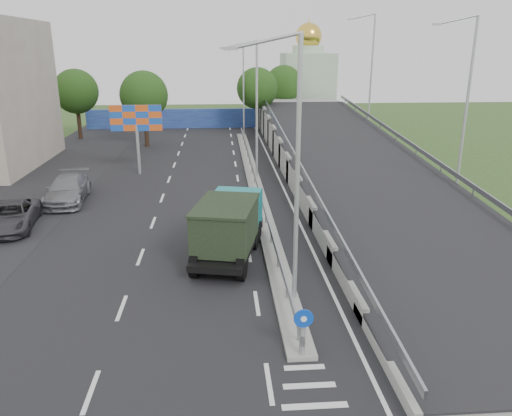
{
  "coord_description": "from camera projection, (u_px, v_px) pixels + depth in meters",
  "views": [
    {
      "loc": [
        -2.53,
        -11.69,
        9.73
      ],
      "look_at": [
        -0.82,
        11.61,
        2.2
      ],
      "focal_mm": 35.0,
      "sensor_mm": 36.0,
      "label": 1
    }
  ],
  "objects": [
    {
      "name": "billboard",
      "position": [
        136.0,
        122.0,
        38.92
      ],
      "size": [
        4.0,
        0.24,
        5.5
      ],
      "color": "#B2B5B7",
      "rests_on": "ground"
    },
    {
      "name": "dump_truck",
      "position": [
        229.0,
        224.0,
        23.99
      ],
      "size": [
        3.78,
        6.99,
        2.92
      ],
      "rotation": [
        0.0,
        0.0,
        -0.22
      ],
      "color": "black",
      "rests_on": "ground"
    },
    {
      "name": "lamp_post_far",
      "position": [
        242.0,
        84.0,
        56.15
      ],
      "size": [
        2.74,
        0.18,
        10.08
      ],
      "color": "#B2B5B7",
      "rests_on": "median"
    },
    {
      "name": "road_surface",
      "position": [
        214.0,
        202.0,
        33.03
      ],
      "size": [
        26.0,
        90.0,
        0.04
      ],
      "primitive_type": "cube",
      "color": "black",
      "rests_on": "ground"
    },
    {
      "name": "tree_left_mid",
      "position": [
        144.0,
        95.0,
        49.94
      ],
      "size": [
        4.8,
        4.8,
        7.6
      ],
      "color": "black",
      "rests_on": "ground"
    },
    {
      "name": "church",
      "position": [
        307.0,
        80.0,
        70.28
      ],
      "size": [
        7.0,
        7.0,
        13.8
      ],
      "color": "#B2CCAD",
      "rests_on": "ground"
    },
    {
      "name": "lamp_post_near",
      "position": [
        293.0,
        160.0,
        18.18
      ],
      "size": [
        2.74,
        0.18,
        10.08
      ],
      "color": "#B2B5B7",
      "rests_on": "median"
    },
    {
      "name": "overpass_ramp",
      "position": [
        355.0,
        160.0,
        37.02
      ],
      "size": [
        10.0,
        50.0,
        3.5
      ],
      "color": "gray",
      "rests_on": "ground"
    },
    {
      "name": "sign_bollard",
      "position": [
        303.0,
        332.0,
        16.0
      ],
      "size": [
        0.64,
        0.23,
        1.67
      ],
      "color": "black",
      "rests_on": "median"
    },
    {
      "name": "tree_left_far",
      "position": [
        76.0,
        92.0,
        54.13
      ],
      "size": [
        4.8,
        4.8,
        7.6
      ],
      "color": "black",
      "rests_on": "ground"
    },
    {
      "name": "blue_wall",
      "position": [
        207.0,
        118.0,
        62.97
      ],
      "size": [
        30.0,
        0.5,
        2.4
      ],
      "primitive_type": "cube",
      "color": "navy",
      "rests_on": "ground"
    },
    {
      "name": "median_guardrail",
      "position": [
        255.0,
        175.0,
        36.81
      ],
      "size": [
        0.09,
        44.0,
        0.71
      ],
      "color": "gray",
      "rests_on": "median"
    },
    {
      "name": "tree_median_far",
      "position": [
        257.0,
        88.0,
        58.37
      ],
      "size": [
        4.8,
        4.8,
        7.6
      ],
      "color": "black",
      "rests_on": "ground"
    },
    {
      "name": "parked_car_d",
      "position": [
        68.0,
        189.0,
        32.77
      ],
      "size": [
        2.84,
        5.99,
        1.69
      ],
      "primitive_type": "imported",
      "rotation": [
        0.0,
        0.0,
        0.08
      ],
      "color": "slate",
      "rests_on": "ground"
    },
    {
      "name": "parked_car_c",
      "position": [
        11.0,
        216.0,
        27.91
      ],
      "size": [
        3.26,
        5.68,
        1.49
      ],
      "primitive_type": "imported",
      "rotation": [
        0.0,
        0.0,
        0.15
      ],
      "color": "#38363C",
      "rests_on": "ground"
    },
    {
      "name": "ground",
      "position": [
        314.0,
        405.0,
        14.26
      ],
      "size": [
        160.0,
        160.0,
        0.0
      ],
      "primitive_type": "plane",
      "color": "#2D4C1E",
      "rests_on": "ground"
    },
    {
      "name": "tree_ramp_far",
      "position": [
        284.0,
        84.0,
        65.29
      ],
      "size": [
        4.8,
        4.8,
        7.6
      ],
      "color": "black",
      "rests_on": "ground"
    },
    {
      "name": "lamp_post_mid",
      "position": [
        254.0,
        103.0,
        37.16
      ],
      "size": [
        2.74,
        0.18,
        10.08
      ],
      "color": "#B2B5B7",
      "rests_on": "median"
    },
    {
      "name": "median",
      "position": [
        255.0,
        184.0,
        37.01
      ],
      "size": [
        1.0,
        44.0,
        0.2
      ],
      "primitive_type": "cube",
      "color": "gray",
      "rests_on": "ground"
    },
    {
      "name": "parking_strip",
      "position": [
        12.0,
        206.0,
        32.12
      ],
      "size": [
        8.0,
        90.0,
        0.05
      ],
      "primitive_type": "cube",
      "color": "black",
      "rests_on": "ground"
    }
  ]
}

